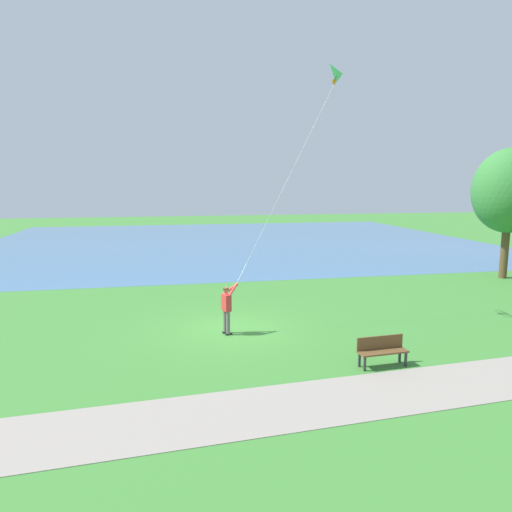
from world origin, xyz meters
TOP-DOWN VIEW (x-y plane):
  - ground_plane at (0.00, 0.00)m, footprint 120.00×120.00m
  - lake_water at (-26.19, 4.00)m, footprint 36.00×44.00m
  - walkway_path at (6.06, 2.00)m, footprint 4.82×32.09m
  - person_kite_flyer at (0.44, -0.21)m, footprint 0.50×0.63m
  - flying_kite at (-1.01, 3.94)m, footprint 1.98×4.14m
  - park_bench_near_walkway at (4.24, 3.87)m, footprint 0.55×1.53m
  - tree_lakeside_far at (-6.38, 16.49)m, footprint 3.90×3.97m

SIDE VIEW (x-z plane):
  - ground_plane at x=0.00m, z-range 0.00..0.00m
  - lake_water at x=-26.19m, z-range 0.00..0.01m
  - walkway_path at x=6.06m, z-range 0.00..0.02m
  - park_bench_near_walkway at x=4.24m, z-range 0.07..0.95m
  - person_kite_flyer at x=0.44m, z-range 0.13..1.96m
  - tree_lakeside_far at x=-6.38m, z-range 1.26..8.52m
  - flying_kite at x=-1.01m, z-range 5.27..13.24m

